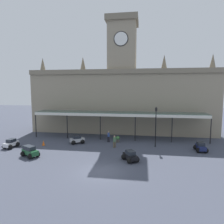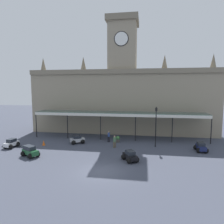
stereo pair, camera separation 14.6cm
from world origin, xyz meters
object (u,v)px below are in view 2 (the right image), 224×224
(car_white_sedan, at_px, (11,144))
(traffic_cone, at_px, (44,143))
(car_green_estate, at_px, (30,152))
(planter_forecourt_centre, at_px, (118,139))
(victorian_lamppost, at_px, (156,123))
(car_navy_sedan, at_px, (201,148))
(car_silver_sedan, at_px, (77,140))
(car_black_sedan, at_px, (130,157))
(pedestrian_near_entrance, at_px, (115,141))
(pedestrian_beside_cars, at_px, (109,136))

(car_white_sedan, height_order, traffic_cone, car_white_sedan)
(car_green_estate, distance_m, planter_forecourt_centre, 12.35)
(car_green_estate, relative_size, victorian_lamppost, 0.44)
(car_navy_sedan, relative_size, car_silver_sedan, 0.92)
(car_navy_sedan, height_order, car_silver_sedan, same)
(car_black_sedan, bearing_deg, pedestrian_near_entrance, 117.12)
(pedestrian_near_entrance, xyz_separation_m, victorian_lamppost, (5.52, 1.20, 2.50))
(traffic_cone, height_order, planter_forecourt_centre, planter_forecourt_centre)
(car_black_sedan, relative_size, pedestrian_near_entrance, 1.35)
(car_navy_sedan, xyz_separation_m, planter_forecourt_centre, (-11.07, 2.70, -0.01))
(car_silver_sedan, bearing_deg, pedestrian_beside_cars, 19.26)
(car_silver_sedan, height_order, planter_forecourt_centre, car_silver_sedan)
(car_black_sedan, height_order, victorian_lamppost, victorian_lamppost)
(car_silver_sedan, xyz_separation_m, traffic_cone, (-4.39, -1.69, -0.14))
(car_navy_sedan, height_order, car_white_sedan, same)
(victorian_lamppost, distance_m, traffic_cone, 15.99)
(traffic_cone, bearing_deg, car_green_estate, -81.02)
(car_navy_sedan, bearing_deg, car_silver_sedan, 176.24)
(car_black_sedan, distance_m, victorian_lamppost, 7.34)
(car_black_sedan, height_order, car_white_sedan, same)
(car_black_sedan, height_order, pedestrian_near_entrance, pedestrian_near_entrance)
(car_black_sedan, height_order, pedestrian_beside_cars, pedestrian_beside_cars)
(car_green_estate, relative_size, pedestrian_beside_cars, 1.46)
(car_black_sedan, xyz_separation_m, car_silver_sedan, (-8.16, 6.00, 0.00))
(car_navy_sedan, xyz_separation_m, victorian_lamppost, (-5.64, 1.11, 2.91))
(traffic_cone, bearing_deg, planter_forecourt_centre, 17.87)
(pedestrian_near_entrance, bearing_deg, car_navy_sedan, 0.47)
(pedestrian_beside_cars, relative_size, victorian_lamppost, 0.30)
(car_navy_sedan, relative_size, victorian_lamppost, 0.37)
(pedestrian_beside_cars, relative_size, planter_forecourt_centre, 1.74)
(car_navy_sedan, xyz_separation_m, traffic_cone, (-21.25, -0.58, -0.14))
(car_green_estate, height_order, car_white_sedan, car_green_estate)
(car_green_estate, distance_m, car_silver_sedan, 7.34)
(car_silver_sedan, height_order, pedestrian_beside_cars, pedestrian_beside_cars)
(car_green_estate, bearing_deg, car_white_sedan, 146.86)
(car_green_estate, height_order, car_silver_sedan, car_green_estate)
(pedestrian_near_entrance, relative_size, planter_forecourt_centre, 1.74)
(pedestrian_near_entrance, bearing_deg, traffic_cone, -177.23)
(car_white_sedan, height_order, planter_forecourt_centre, car_white_sedan)
(car_black_sedan, relative_size, car_silver_sedan, 1.00)
(car_navy_sedan, distance_m, car_silver_sedan, 16.89)
(car_green_estate, height_order, traffic_cone, car_green_estate)
(car_navy_sedan, distance_m, victorian_lamppost, 6.45)
(pedestrian_near_entrance, bearing_deg, victorian_lamppost, 12.31)
(victorian_lamppost, xyz_separation_m, traffic_cone, (-15.60, -1.69, -3.05))
(pedestrian_beside_cars, distance_m, planter_forecourt_centre, 1.44)
(pedestrian_beside_cars, height_order, traffic_cone, pedestrian_beside_cars)
(car_navy_sedan, bearing_deg, pedestrian_near_entrance, -179.53)
(pedestrian_near_entrance, distance_m, planter_forecourt_centre, 2.83)
(car_silver_sedan, relative_size, car_white_sedan, 1.05)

